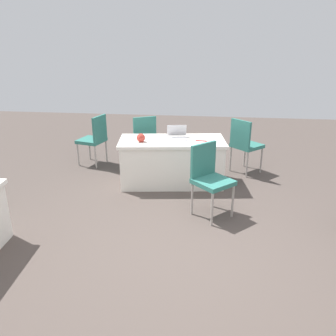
% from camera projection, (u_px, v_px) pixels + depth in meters
% --- Properties ---
extents(ground_plane, '(14.40, 14.40, 0.00)m').
position_uv_depth(ground_plane, '(175.00, 245.00, 3.91)').
color(ground_plane, '#4C423D').
extents(table_foreground, '(1.77, 0.99, 0.74)m').
position_uv_depth(table_foreground, '(172.00, 161.00, 5.52)').
color(table_foreground, silver).
rests_on(table_foreground, ground).
extents(chair_tucked_left, '(0.60, 0.60, 0.96)m').
position_uv_depth(chair_tucked_left, '(143.00, 138.00, 6.20)').
color(chair_tucked_left, '#9E9993').
rests_on(chair_tucked_left, ground).
extents(chair_tucked_right, '(0.62, 0.62, 0.97)m').
position_uv_depth(chair_tucked_right, '(245.00, 142.00, 5.88)').
color(chair_tucked_right, '#9E9993').
rests_on(chair_tucked_right, ground).
extents(chair_aisle, '(0.54, 0.54, 0.94)m').
position_uv_depth(chair_aisle, '(94.00, 137.00, 6.31)').
color(chair_aisle, '#9E9993').
rests_on(chair_aisle, ground).
extents(chair_by_pillar, '(0.62, 0.62, 0.97)m').
position_uv_depth(chair_by_pillar, '(210.00, 175.00, 4.44)').
color(chair_by_pillar, '#9E9993').
rests_on(chair_by_pillar, ground).
extents(laptop_silver, '(0.36, 0.34, 0.21)m').
position_uv_depth(laptop_silver, '(177.00, 136.00, 5.45)').
color(laptop_silver, silver).
rests_on(laptop_silver, table_foreground).
extents(yarn_ball, '(0.13, 0.13, 0.13)m').
position_uv_depth(yarn_ball, '(141.00, 138.00, 5.26)').
color(yarn_ball, '#B2382D').
rests_on(yarn_ball, table_foreground).
extents(scissors_red, '(0.18, 0.05, 0.01)m').
position_uv_depth(scissors_red, '(201.00, 141.00, 5.33)').
color(scissors_red, red).
rests_on(scissors_red, table_foreground).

